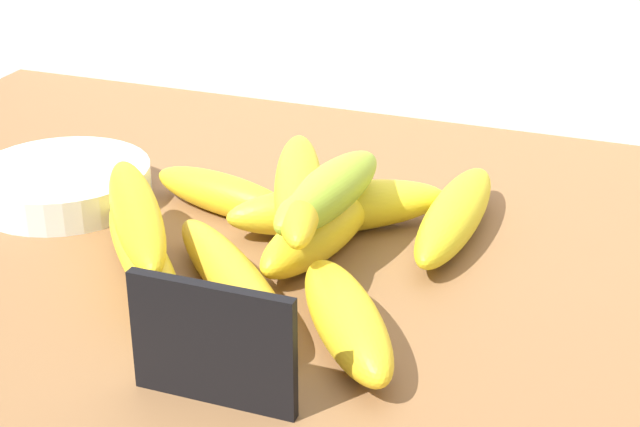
{
  "coord_description": "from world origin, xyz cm",
  "views": [
    {
      "loc": [
        23.53,
        -63.43,
        40.77
      ],
      "look_at": [
        -0.66,
        1.32,
        8.0
      ],
      "focal_mm": 56.11,
      "sensor_mm": 36.0,
      "label": 1
    }
  ],
  "objects": [
    {
      "name": "counter_top",
      "position": [
        0.0,
        0.0,
        1.5
      ],
      "size": [
        110.0,
        76.0,
        3.0
      ],
      "primitive_type": "cube",
      "color": "brown",
      "rests_on": "ground"
    },
    {
      "name": "chalkboard_sign",
      "position": [
        -0.87,
        -16.94,
        6.86
      ],
      "size": [
        11.0,
        1.8,
        8.4
      ],
      "color": "black",
      "rests_on": "counter_top"
    },
    {
      "name": "fruit_bowl",
      "position": [
        -27.18,
        5.98,
        4.54
      ],
      "size": [
        15.73,
        15.73,
        3.09
      ],
      "primitive_type": "cylinder",
      "color": "silver",
      "rests_on": "counter_top"
    },
    {
      "name": "banana_0",
      "position": [
        4.82,
        -8.18,
        5.17
      ],
      "size": [
        12.6,
        15.25,
        4.34
      ],
      "primitive_type": "ellipsoid",
      "rotation": [
        0.0,
        0.0,
        5.33
      ],
      "color": "yellow",
      "rests_on": "counter_top"
    },
    {
      "name": "banana_1",
      "position": [
        7.82,
        10.67,
        5.1
      ],
      "size": [
        4.68,
        18.88,
        4.21
      ],
      "primitive_type": "ellipsoid",
      "rotation": [
        0.0,
        0.0,
        4.69
      ],
      "color": "yellow",
      "rests_on": "counter_top"
    },
    {
      "name": "banana_2",
      "position": [
        -12.15,
        8.31,
        4.81
      ],
      "size": [
        16.01,
        7.52,
        3.62
      ],
      "primitive_type": "ellipsoid",
      "rotation": [
        0.0,
        0.0,
        2.88
      ],
      "color": "yellow",
      "rests_on": "counter_top"
    },
    {
      "name": "banana_3",
      "position": [
        -13.21,
        -4.25,
        4.73
      ],
      "size": [
        15.9,
        16.9,
        3.46
      ],
      "primitive_type": "ellipsoid",
      "rotation": [
        0.0,
        0.0,
        2.31
      ],
      "color": "yellow",
      "rests_on": "counter_top"
    },
    {
      "name": "banana_4",
      "position": [
        -1.71,
        8.54,
        5.2
      ],
      "size": [
        18.25,
        14.32,
        4.39
      ],
      "primitive_type": "ellipsoid",
      "rotation": [
        0.0,
        0.0,
        3.74
      ],
      "color": "yellow",
      "rests_on": "counter_top"
    },
    {
      "name": "banana_5",
      "position": [
        -5.16,
        -5.12,
        4.82
      ],
      "size": [
        17.44,
        16.86,
        3.65
      ],
      "primitive_type": "ellipsoid",
      "rotation": [
        0.0,
        0.0,
        2.38
      ],
      "color": "gold",
      "rests_on": "counter_top"
    },
    {
      "name": "banana_6",
      "position": [
        -1.64,
        3.42,
        5.14
      ],
      "size": [
        7.11,
        15.66,
        4.27
      ],
      "primitive_type": "ellipsoid",
      "rotation": [
        0.0,
        0.0,
        1.38
      ],
      "color": "yellow",
      "rests_on": "counter_top"
    },
    {
      "name": "banana_7",
      "position": [
        -13.59,
        -4.07,
        8.27
      ],
      "size": [
        14.75,
        17.96,
        3.62
      ],
      "primitive_type": "ellipsoid",
      "rotation": [
        0.0,
        0.0,
        2.21
      ],
      "color": "gold",
      "rests_on": "banana_3"
    },
    {
      "name": "banana_8",
      "position": [
        -0.52,
        2.81,
        9.26
      ],
      "size": [
        6.01,
        15.76,
        3.98
      ],
      "primitive_type": "ellipsoid",
      "rotation": [
        0.0,
        0.0,
        1.44
      ],
      "color": "#93B62F",
      "rests_on": "banana_6"
    },
    {
      "name": "banana_9",
      "position": [
        -3.1,
        3.03,
        9.15
      ],
      "size": [
        10.84,
        20.24,
        3.77
      ],
      "primitive_type": "ellipsoid",
      "rotation": [
        0.0,
        0.0,
        1.94
      ],
      "color": "yellow",
      "rests_on": "banana_6"
    }
  ]
}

